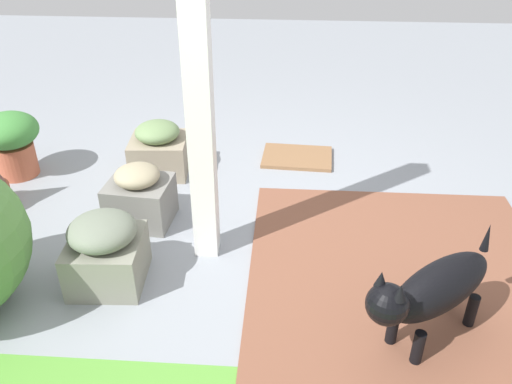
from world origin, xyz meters
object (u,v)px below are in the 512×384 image
object	(u,v)px
stone_planter_near	(140,196)
porch_pillar	(199,99)
stone_planter_nearest	(159,149)
dog	(433,290)
terracotta_pot_broad	(11,140)
doormat	(297,157)
stone_planter_mid	(106,251)

from	to	relation	value
stone_planter_near	porch_pillar	bearing A→B (deg)	149.26
stone_planter_nearest	dog	bearing A→B (deg)	136.07
porch_pillar	stone_planter_near	size ratio (longest dim) A/B	4.57
porch_pillar	stone_planter_nearest	size ratio (longest dim) A/B	4.43
porch_pillar	terracotta_pot_broad	bearing A→B (deg)	-28.03
dog	doormat	size ratio (longest dim) A/B	1.29
doormat	porch_pillar	bearing A→B (deg)	66.22
stone_planter_nearest	dog	distance (m)	2.40
stone_planter_nearest	stone_planter_mid	bearing A→B (deg)	89.69
stone_planter_mid	doormat	xyz separation A→B (m)	(-1.09, -1.61, -0.20)
terracotta_pot_broad	doormat	size ratio (longest dim) A/B	0.90
terracotta_pot_broad	doormat	world-z (taller)	terracotta_pot_broad
dog	doormat	xyz separation A→B (m)	(0.64, -1.95, -0.32)
stone_planter_nearest	dog	size ratio (longest dim) A/B	0.62
stone_planter_near	stone_planter_mid	distance (m)	0.62
stone_planter_near	dog	xyz separation A→B (m)	(-1.70, 0.97, 0.14)
stone_planter_nearest	stone_planter_near	distance (m)	0.69
stone_planter_nearest	doormat	distance (m)	1.14
porch_pillar	terracotta_pot_broad	size ratio (longest dim) A/B	3.95
dog	porch_pillar	bearing A→B (deg)	-29.32
terracotta_pot_broad	stone_planter_mid	bearing A→B (deg)	132.66
porch_pillar	stone_planter_mid	distance (m)	1.01
stone_planter_mid	terracotta_pot_broad	world-z (taller)	terracotta_pot_broad
stone_planter_near	dog	world-z (taller)	dog
terracotta_pot_broad	dog	bearing A→B (deg)	151.42
stone_planter_mid	dog	distance (m)	1.77
doormat	stone_planter_near	bearing A→B (deg)	42.96
stone_planter_nearest	porch_pillar	bearing A→B (deg)	117.82
porch_pillar	doormat	distance (m)	1.71
stone_planter_nearest	doormat	world-z (taller)	stone_planter_nearest
terracotta_pot_broad	doormat	bearing A→B (deg)	-169.38
porch_pillar	stone_planter_mid	bearing A→B (deg)	32.03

